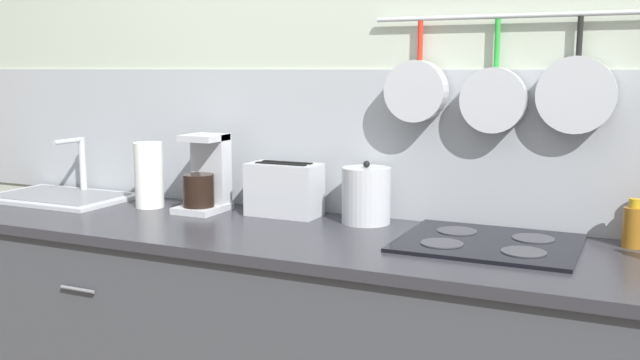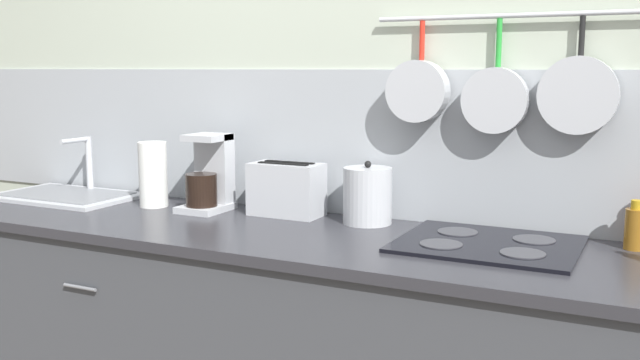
% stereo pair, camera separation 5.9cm
% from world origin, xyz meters
% --- Properties ---
extents(wall_back, '(7.20, 0.16, 2.60)m').
position_xyz_m(wall_back, '(0.00, 0.37, 1.28)').
color(wall_back, '#B2BCA8').
rests_on(wall_back, ground_plane).
extents(countertop, '(3.36, 0.67, 0.03)m').
position_xyz_m(countertop, '(0.00, 0.00, 0.90)').
color(countertop, '#2D2D33').
rests_on(countertop, cabinet_base).
extents(sink_basin, '(0.59, 0.38, 0.25)m').
position_xyz_m(sink_basin, '(-1.34, 0.13, 0.93)').
color(sink_basin, '#B7BABF').
rests_on(sink_basin, countertop).
extents(paper_towel_roll, '(0.11, 0.11, 0.25)m').
position_xyz_m(paper_towel_roll, '(-0.89, 0.14, 1.04)').
color(paper_towel_roll, white).
rests_on(paper_towel_roll, countertop).
extents(coffee_maker, '(0.16, 0.20, 0.29)m').
position_xyz_m(coffee_maker, '(-0.65, 0.18, 1.04)').
color(coffee_maker, '#B7BABF').
rests_on(coffee_maker, countertop).
extents(toaster, '(0.28, 0.14, 0.20)m').
position_xyz_m(toaster, '(-0.33, 0.22, 1.01)').
color(toaster, '#B7BABF').
rests_on(toaster, countertop).
extents(kettle, '(0.17, 0.17, 0.22)m').
position_xyz_m(kettle, '(-0.01, 0.23, 1.01)').
color(kettle, '#B7BABF').
rests_on(kettle, countertop).
extents(cooktop, '(0.54, 0.45, 0.01)m').
position_xyz_m(cooktop, '(0.45, 0.09, 0.92)').
color(cooktop, black).
rests_on(cooktop, countertop).
extents(bottle_sesame_oil, '(0.06, 0.06, 0.15)m').
position_xyz_m(bottle_sesame_oil, '(0.85, 0.25, 0.98)').
color(bottle_sesame_oil, '#8C5919').
rests_on(bottle_sesame_oil, countertop).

